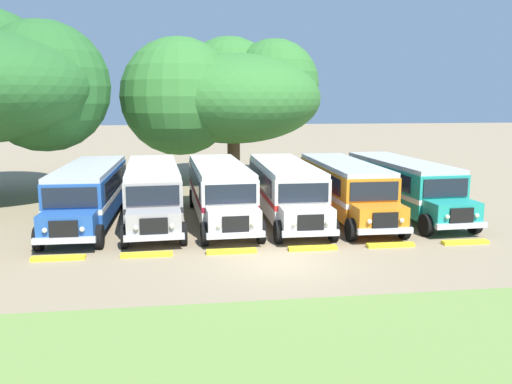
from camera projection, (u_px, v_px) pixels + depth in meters
name	position (u px, v px, depth m)	size (l,w,h in m)	color
ground_plane	(279.00, 263.00, 19.90)	(220.00, 220.00, 0.00)	#937F60
parked_bus_slot_0	(89.00, 191.00, 26.15)	(2.78, 10.85, 2.82)	#23519E
parked_bus_slot_1	(153.00, 190.00, 26.55)	(3.18, 10.91, 2.82)	#9E9993
parked_bus_slot_2	(220.00, 188.00, 26.91)	(3.05, 10.89, 2.82)	silver
parked_bus_slot_3	(285.00, 187.00, 27.24)	(2.75, 10.85, 2.82)	silver
parked_bus_slot_4	(345.00, 186.00, 27.63)	(2.70, 10.84, 2.82)	orange
parked_bus_slot_5	(402.00, 184.00, 28.49)	(3.15, 10.90, 2.82)	teal
curb_wheelstop_0	(58.00, 258.00, 20.24)	(2.00, 0.36, 0.15)	yellow
curb_wheelstop_1	(147.00, 255.00, 20.69)	(2.00, 0.36, 0.15)	yellow
curb_wheelstop_2	(231.00, 251.00, 21.14)	(2.00, 0.36, 0.15)	yellow
curb_wheelstop_3	(313.00, 248.00, 21.59)	(2.00, 0.36, 0.15)	yellow
curb_wheelstop_4	(390.00, 245.00, 22.04)	(2.00, 0.36, 0.15)	yellow
curb_wheelstop_5	(465.00, 242.00, 22.49)	(2.00, 0.36, 0.15)	yellow
broad_shade_tree	(226.00, 94.00, 38.44)	(14.40, 12.45, 10.78)	brown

